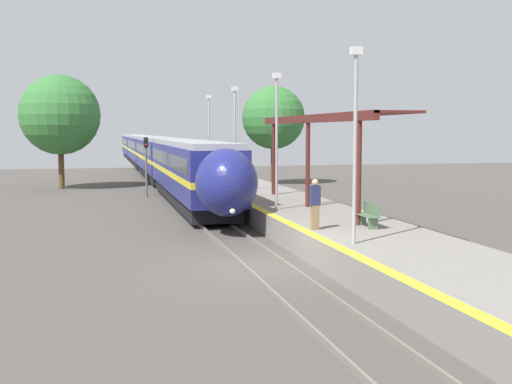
{
  "coord_description": "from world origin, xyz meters",
  "views": [
    {
      "loc": [
        -5.26,
        -20.23,
        4.5
      ],
      "look_at": [
        0.55,
        3.53,
        2.17
      ],
      "focal_mm": 45.0,
      "sensor_mm": 36.0,
      "label": 1
    }
  ],
  "objects_px": {
    "person_waiting": "(315,203)",
    "lamppost_mid": "(277,133)",
    "lamppost_near": "(355,134)",
    "lamppost_farthest": "(209,132)",
    "platform_bench": "(369,215)",
    "railway_signal": "(146,160)",
    "lamppost_far": "(235,132)",
    "train": "(150,152)"
  },
  "relations": [
    {
      "from": "lamppost_near",
      "to": "lamppost_mid",
      "type": "distance_m",
      "value": 9.07
    },
    {
      "from": "person_waiting",
      "to": "railway_signal",
      "type": "xyz_separation_m",
      "value": [
        -4.35,
        22.86,
        0.58
      ]
    },
    {
      "from": "lamppost_near",
      "to": "lamppost_mid",
      "type": "xyz_separation_m",
      "value": [
        0.0,
        9.07,
        0.0
      ]
    },
    {
      "from": "train",
      "to": "lamppost_far",
      "type": "distance_m",
      "value": 32.83
    },
    {
      "from": "lamppost_near",
      "to": "person_waiting",
      "type": "bearing_deg",
      "value": 94.84
    },
    {
      "from": "lamppost_near",
      "to": "lamppost_far",
      "type": "xyz_separation_m",
      "value": [
        0.0,
        18.13,
        0.0
      ]
    },
    {
      "from": "lamppost_near",
      "to": "lamppost_farthest",
      "type": "distance_m",
      "value": 27.2
    },
    {
      "from": "person_waiting",
      "to": "lamppost_mid",
      "type": "height_order",
      "value": "lamppost_mid"
    },
    {
      "from": "person_waiting",
      "to": "lamppost_near",
      "type": "xyz_separation_m",
      "value": [
        0.25,
        -3.01,
        2.48
      ]
    },
    {
      "from": "train",
      "to": "lamppost_mid",
      "type": "relative_size",
      "value": 14.52
    },
    {
      "from": "train",
      "to": "platform_bench",
      "type": "relative_size",
      "value": 63.05
    },
    {
      "from": "railway_signal",
      "to": "platform_bench",
      "type": "bearing_deg",
      "value": -74.14
    },
    {
      "from": "lamppost_farthest",
      "to": "lamppost_far",
      "type": "bearing_deg",
      "value": -90.0
    },
    {
      "from": "platform_bench",
      "to": "lamppost_far",
      "type": "xyz_separation_m",
      "value": [
        -1.87,
        15.05,
        2.98
      ]
    },
    {
      "from": "train",
      "to": "lamppost_near",
      "type": "bearing_deg",
      "value": -87.24
    },
    {
      "from": "person_waiting",
      "to": "lamppost_far",
      "type": "height_order",
      "value": "lamppost_far"
    },
    {
      "from": "train",
      "to": "lamppost_mid",
      "type": "bearing_deg",
      "value": -86.64
    },
    {
      "from": "person_waiting",
      "to": "railway_signal",
      "type": "distance_m",
      "value": 23.28
    },
    {
      "from": "railway_signal",
      "to": "lamppost_mid",
      "type": "height_order",
      "value": "lamppost_mid"
    },
    {
      "from": "platform_bench",
      "to": "person_waiting",
      "type": "relative_size",
      "value": 0.77
    },
    {
      "from": "lamppost_near",
      "to": "lamppost_mid",
      "type": "height_order",
      "value": "same"
    },
    {
      "from": "lamppost_farthest",
      "to": "lamppost_mid",
      "type": "bearing_deg",
      "value": -90.0
    },
    {
      "from": "train",
      "to": "lamppost_near",
      "type": "distance_m",
      "value": 50.9
    },
    {
      "from": "platform_bench",
      "to": "lamppost_mid",
      "type": "bearing_deg",
      "value": 107.36
    },
    {
      "from": "platform_bench",
      "to": "railway_signal",
      "type": "xyz_separation_m",
      "value": [
        -6.48,
        22.79,
        1.07
      ]
    },
    {
      "from": "lamppost_far",
      "to": "train",
      "type": "bearing_deg",
      "value": 94.29
    },
    {
      "from": "lamppost_farthest",
      "to": "train",
      "type": "bearing_deg",
      "value": 95.93
    },
    {
      "from": "railway_signal",
      "to": "lamppost_far",
      "type": "bearing_deg",
      "value": -59.24
    },
    {
      "from": "train",
      "to": "lamppost_farthest",
      "type": "bearing_deg",
      "value": -84.07
    },
    {
      "from": "railway_signal",
      "to": "lamppost_near",
      "type": "xyz_separation_m",
      "value": [
        4.6,
        -25.87,
        1.91
      ]
    },
    {
      "from": "lamppost_far",
      "to": "railway_signal",
      "type": "bearing_deg",
      "value": 120.76
    },
    {
      "from": "lamppost_near",
      "to": "lamppost_far",
      "type": "height_order",
      "value": "same"
    },
    {
      "from": "person_waiting",
      "to": "lamppost_far",
      "type": "distance_m",
      "value": 15.33
    },
    {
      "from": "person_waiting",
      "to": "lamppost_farthest",
      "type": "distance_m",
      "value": 24.32
    },
    {
      "from": "railway_signal",
      "to": "lamppost_mid",
      "type": "xyz_separation_m",
      "value": [
        4.6,
        -16.8,
        1.91
      ]
    },
    {
      "from": "lamppost_mid",
      "to": "lamppost_far",
      "type": "relative_size",
      "value": 1.0
    },
    {
      "from": "train",
      "to": "platform_bench",
      "type": "height_order",
      "value": "train"
    },
    {
      "from": "train",
      "to": "person_waiting",
      "type": "height_order",
      "value": "train"
    },
    {
      "from": "railway_signal",
      "to": "lamppost_farthest",
      "type": "relative_size",
      "value": 0.67
    },
    {
      "from": "platform_bench",
      "to": "lamppost_near",
      "type": "bearing_deg",
      "value": -121.28
    },
    {
      "from": "platform_bench",
      "to": "lamppost_far",
      "type": "bearing_deg",
      "value": 97.09
    },
    {
      "from": "lamppost_near",
      "to": "platform_bench",
      "type": "bearing_deg",
      "value": 58.72
    }
  ]
}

